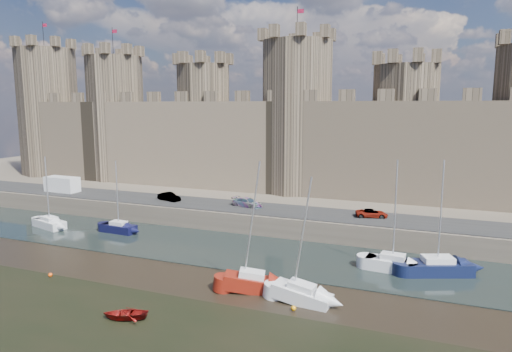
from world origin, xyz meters
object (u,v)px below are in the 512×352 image
object	(u,v)px
sailboat_0	(50,223)
sailboat_1	(119,227)
car_0	(62,187)
car_1	(169,197)
sailboat_2	(393,263)
sailboat_3	(437,266)
car_2	(248,203)
sailboat_5	(302,294)
sailboat_4	(252,282)
car_3	(372,213)
van	(62,185)

from	to	relation	value
sailboat_0	sailboat_1	bearing A→B (deg)	23.58
car_0	car_1	size ratio (longest dim) A/B	1.05
car_1	sailboat_2	size ratio (longest dim) A/B	0.34
sailboat_3	car_2	bearing A→B (deg)	135.10
sailboat_5	car_2	bearing A→B (deg)	127.94
sailboat_4	car_1	bearing A→B (deg)	119.06
car_3	sailboat_5	bearing A→B (deg)	157.62
van	sailboat_4	xyz separation A→B (m)	(39.61, -19.11, -2.88)
sailboat_4	sailboat_1	bearing A→B (deg)	137.15
car_0	sailboat_3	xyz separation A→B (m)	(55.33, -9.89, -2.33)
car_3	sailboat_2	xyz separation A→B (m)	(3.47, -10.88, -2.18)
car_2	car_3	world-z (taller)	car_2
car_3	sailboat_1	xyz separation A→B (m)	(-29.86, -9.49, -2.29)
sailboat_0	sailboat_1	world-z (taller)	sailboat_0
car_0	sailboat_1	size ratio (longest dim) A/B	0.43
car_1	sailboat_1	size ratio (longest dim) A/B	0.41
sailboat_0	car_3	bearing A→B (deg)	30.41
sailboat_5	sailboat_1	bearing A→B (deg)	162.39
car_0	sailboat_2	xyz separation A→B (m)	(51.30, -10.61, -2.31)
car_0	sailboat_2	bearing A→B (deg)	-94.96
car_1	van	bearing A→B (deg)	108.29
van	car_2	bearing A→B (deg)	3.45
van	car_1	bearing A→B (deg)	2.89
sailboat_0	sailboat_3	size ratio (longest dim) A/B	0.85
sailboat_3	sailboat_0	bearing A→B (deg)	159.01
car_3	sailboat_3	xyz separation A→B (m)	(7.50, -10.16, -2.20)
car_0	sailboat_0	xyz separation A→B (m)	(8.11, -10.71, -2.42)
car_2	sailboat_3	xyz separation A→B (m)	(23.65, -10.00, -2.29)
car_2	sailboat_0	xyz separation A→B (m)	(-23.57, -10.82, -2.38)
car_1	sailboat_1	world-z (taller)	sailboat_1
van	car_3	bearing A→B (deg)	3.11
car_3	sailboat_5	distance (m)	21.11
car_1	sailboat_4	size ratio (longest dim) A/B	0.32
sailboat_1	sailboat_5	world-z (taller)	sailboat_5
car_3	sailboat_4	world-z (taller)	sailboat_4
car_0	car_3	world-z (taller)	car_0
car_2	sailboat_3	distance (m)	25.78
sailboat_2	sailboat_3	world-z (taller)	sailboat_3
sailboat_0	sailboat_5	distance (m)	38.18
car_3	van	xyz separation A→B (m)	(-47.06, -1.01, 0.67)
van	sailboat_3	world-z (taller)	sailboat_3
van	sailboat_0	distance (m)	12.73
sailboat_3	sailboat_5	bearing A→B (deg)	-156.14
car_0	sailboat_1	xyz separation A→B (m)	(17.97, -9.22, -2.42)
car_0	car_2	distance (m)	31.68
car_3	van	distance (m)	47.08
car_0	sailboat_1	world-z (taller)	sailboat_1
car_1	sailboat_2	distance (m)	33.12
car_0	car_2	size ratio (longest dim) A/B	0.90
sailboat_4	car_3	bearing A→B (deg)	52.22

